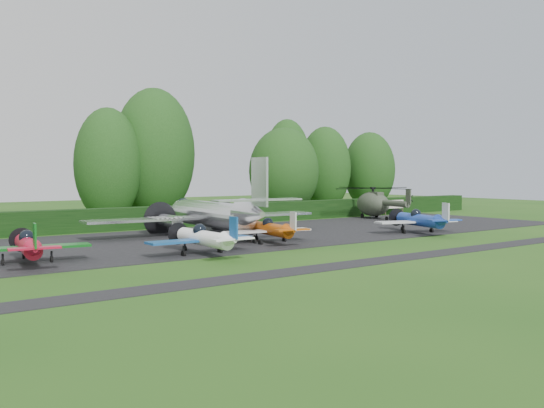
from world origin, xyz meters
TOP-DOWN VIEW (x-y plane):
  - ground at (0.00, 0.00)m, footprint 160.00×160.00m
  - apron at (0.00, 10.00)m, footprint 70.00×18.00m
  - taxiway_verge at (0.00, -6.00)m, footprint 70.00×2.00m
  - hedgerow at (0.00, 21.00)m, footprint 90.00×1.60m
  - transport_plane at (0.21, 11.68)m, footprint 20.18×15.48m
  - light_plane_red at (-16.07, 4.61)m, footprint 6.89×7.24m
  - light_plane_white at (-6.24, 2.04)m, footprint 6.99×7.35m
  - light_plane_orange at (0.92, 4.70)m, footprint 6.60×6.94m
  - light_plane_blue at (15.03, 2.74)m, footprint 7.35×7.73m
  - helicopter at (24.00, 16.65)m, footprint 10.89×12.75m
  - sign_board at (30.23, 19.17)m, footprint 3.22×0.12m
  - tree_1 at (38.21, 31.10)m, footprint 7.38×7.38m
  - tree_2 at (4.47, 31.16)m, footprint 8.96×8.96m
  - tree_3 at (19.91, 27.61)m, footprint 8.50×8.50m
  - tree_4 at (30.28, 31.79)m, footprint 7.09×7.09m
  - tree_6 at (24.04, 32.21)m, footprint 6.32×6.32m
  - tree_8 at (-1.25, 30.14)m, footprint 6.91×6.91m

SIDE VIEW (x-z plane):
  - ground at x=0.00m, z-range 0.00..0.00m
  - hedgerow at x=0.00m, z-range -1.00..1.00m
  - taxiway_verge at x=0.00m, z-range 0.00..0.00m
  - apron at x=0.00m, z-range 0.00..0.01m
  - light_plane_orange at x=0.92m, z-range -0.21..2.33m
  - light_plane_red at x=-16.07m, z-range -0.22..2.43m
  - light_plane_white at x=-6.24m, z-range -0.22..2.46m
  - light_plane_blue at x=15.03m, z-range -0.24..2.59m
  - sign_board at x=30.23m, z-range 0.32..2.13m
  - transport_plane at x=0.21m, z-range -1.43..5.04m
  - helicopter at x=24.00m, z-range 0.13..3.64m
  - tree_3 at x=19.91m, z-range -0.01..10.56m
  - tree_1 at x=38.21m, z-range -0.01..10.91m
  - tree_4 at x=30.28m, z-range -0.01..11.39m
  - tree_8 at x=-1.25m, z-range -0.01..11.87m
  - tree_6 at x=24.04m, z-range -0.02..12.11m
  - tree_2 at x=4.47m, z-range -0.01..14.45m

